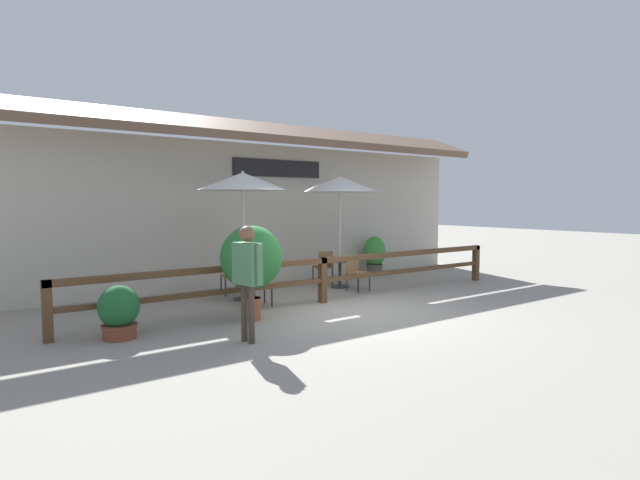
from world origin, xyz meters
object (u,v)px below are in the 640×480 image
(patio_umbrella_near, at_px, (243,182))
(potted_plant_entrance_palm, at_px, (252,259))
(dining_table_middle, at_px, (340,265))
(chair_middle_wallside, at_px, (324,265))
(potted_plant_tall_tropical, at_px, (375,254))
(pedestrian, at_px, (247,268))
(dining_table_near, at_px, (244,274))
(potted_plant_corner_fern, at_px, (119,312))
(patio_umbrella_middle, at_px, (340,184))
(chair_near_streetside, at_px, (258,282))
(chair_middle_streetside, at_px, (356,271))
(chair_near_wallside, at_px, (232,274))

(patio_umbrella_near, distance_m, potted_plant_entrance_palm, 2.39)
(dining_table_middle, height_order, chair_middle_wallside, chair_middle_wallside)
(potted_plant_entrance_palm, relative_size, potted_plant_tall_tropical, 1.53)
(dining_table_middle, height_order, potted_plant_tall_tropical, potted_plant_tall_tropical)
(chair_middle_wallside, height_order, pedestrian, pedestrian)
(chair_middle_wallside, xyz_separation_m, pedestrian, (-4.13, -3.70, 0.65))
(dining_table_near, bearing_deg, potted_plant_corner_fern, -151.16)
(patio_umbrella_near, bearing_deg, patio_umbrella_middle, 1.21)
(patio_umbrella_near, relative_size, potted_plant_entrance_palm, 1.63)
(patio_umbrella_near, height_order, patio_umbrella_middle, same)
(dining_table_near, relative_size, pedestrian, 0.49)
(pedestrian, bearing_deg, potted_plant_corner_fern, -141.79)
(dining_table_middle, height_order, pedestrian, pedestrian)
(dining_table_near, distance_m, potted_plant_entrance_palm, 1.98)
(patio_umbrella_middle, height_order, potted_plant_corner_fern, patio_umbrella_middle)
(potted_plant_tall_tropical, distance_m, pedestrian, 7.70)
(potted_plant_corner_fern, relative_size, potted_plant_tall_tropical, 0.75)
(chair_near_streetside, height_order, pedestrian, pedestrian)
(chair_middle_streetside, bearing_deg, dining_table_near, 162.13)
(dining_table_near, distance_m, patio_umbrella_middle, 3.34)
(potted_plant_entrance_palm, distance_m, pedestrian, 1.45)
(dining_table_near, distance_m, chair_middle_wallside, 2.74)
(chair_near_wallside, bearing_deg, chair_middle_wallside, -169.77)
(patio_umbrella_middle, relative_size, potted_plant_entrance_palm, 1.63)
(patio_umbrella_near, relative_size, dining_table_near, 3.24)
(potted_plant_tall_tropical, bearing_deg, pedestrian, -146.33)
(chair_middle_streetside, height_order, potted_plant_corner_fern, chair_middle_streetside)
(dining_table_near, relative_size, potted_plant_tall_tropical, 0.77)
(potted_plant_entrance_palm, bearing_deg, chair_near_wallside, 72.12)
(dining_table_near, distance_m, chair_near_streetside, 0.68)
(dining_table_near, xyz_separation_m, potted_plant_corner_fern, (-3.00, -1.65, -0.14))
(patio_umbrella_middle, distance_m, chair_middle_streetside, 2.16)
(dining_table_middle, relative_size, potted_plant_tall_tropical, 0.77)
(patio_umbrella_near, height_order, pedestrian, patio_umbrella_near)
(dining_table_near, xyz_separation_m, chair_middle_wallside, (2.65, 0.69, -0.08))
(chair_near_streetside, height_order, chair_middle_wallside, same)
(chair_near_wallside, relative_size, chair_middle_streetside, 1.00)
(chair_middle_streetside, distance_m, pedestrian, 4.86)
(potted_plant_tall_tropical, relative_size, pedestrian, 0.63)
(patio_umbrella_near, height_order, dining_table_near, patio_umbrella_near)
(chair_middle_wallside, distance_m, pedestrian, 5.58)
(chair_near_streetside, distance_m, potted_plant_tall_tropical, 5.30)
(chair_middle_streetside, relative_size, potted_plant_corner_fern, 1.04)
(chair_near_wallside, bearing_deg, potted_plant_corner_fern, 47.27)
(dining_table_near, height_order, chair_near_streetside, chair_near_streetside)
(potted_plant_corner_fern, bearing_deg, chair_near_wallside, 37.40)
(potted_plant_entrance_palm, bearing_deg, potted_plant_corner_fern, 177.33)
(patio_umbrella_near, height_order, potted_plant_tall_tropical, patio_umbrella_near)
(chair_middle_streetside, bearing_deg, potted_plant_corner_fern, -175.05)
(potted_plant_tall_tropical, bearing_deg, chair_near_wallside, -173.27)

